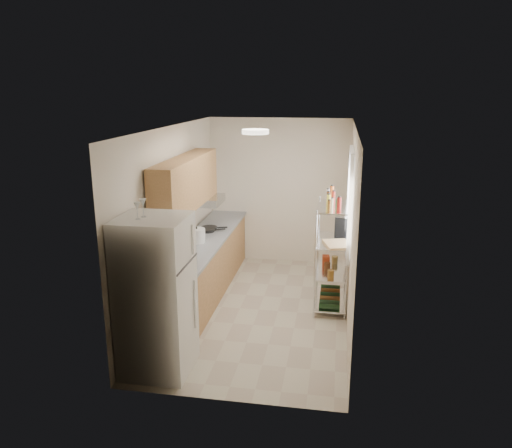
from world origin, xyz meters
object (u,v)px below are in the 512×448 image
Objects in this scene: refrigerator at (156,296)px; frying_pan_large at (209,228)px; rice_cooker at (196,235)px; cutting_board at (338,244)px; espresso_machine at (343,224)px.

frying_pan_large is (-0.09, 2.65, 0.03)m from refrigerator.
cutting_board is at bearing -4.42° from rice_cooker.
espresso_machine is (0.06, 0.55, 0.14)m from cutting_board.
rice_cooker is at bearing 92.95° from refrigerator.
refrigerator is at bearing -115.05° from espresso_machine.
frying_pan_large is at bearing -172.49° from espresso_machine.
cutting_board is 0.57m from espresso_machine.
espresso_machine is (2.12, 0.39, 0.16)m from rice_cooker.
espresso_machine reaches higher than frying_pan_large.
cutting_board is at bearing -42.08° from frying_pan_large.
espresso_machine is (2.11, -0.30, 0.24)m from frying_pan_large.
espresso_machine is at bearing 49.35° from refrigerator.
refrigerator is at bearing -87.05° from rice_cooker.
cutting_board is (2.05, -0.16, 0.02)m from rice_cooker.
rice_cooker is 2.16m from espresso_machine.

